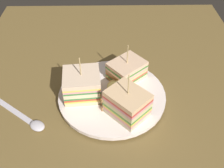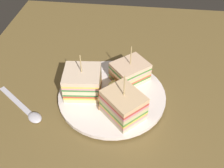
# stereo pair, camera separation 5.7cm
# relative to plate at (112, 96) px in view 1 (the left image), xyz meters

# --- Properties ---
(ground_plane) EXTENTS (0.95, 0.75, 0.02)m
(ground_plane) POSITION_rel_plate_xyz_m (0.00, 0.00, -0.02)
(ground_plane) COLOR brown
(plate) EXTENTS (0.24, 0.24, 0.02)m
(plate) POSITION_rel_plate_xyz_m (0.00, 0.00, 0.00)
(plate) COLOR white
(plate) RESTS_ON ground_plane
(sandwich_wedge_0) EXTENTS (0.08, 0.09, 0.10)m
(sandwich_wedge_0) POSITION_rel_plate_xyz_m (0.00, 0.07, 0.04)
(sandwich_wedge_0) COLOR beige
(sandwich_wedge_0) RESTS_ON plate
(sandwich_wedge_1) EXTENTS (0.10, 0.10, 0.11)m
(sandwich_wedge_1) POSITION_rel_plate_xyz_m (-0.06, -0.03, 0.04)
(sandwich_wedge_1) COLOR beige
(sandwich_wedge_1) RESTS_ON plate
(sandwich_wedge_2) EXTENTS (0.10, 0.10, 0.09)m
(sandwich_wedge_2) POSITION_rel_plate_xyz_m (0.05, -0.04, 0.03)
(sandwich_wedge_2) COLOR beige
(sandwich_wedge_2) RESTS_ON plate
(chip_pile) EXTENTS (0.07, 0.05, 0.03)m
(chip_pile) POSITION_rel_plate_xyz_m (0.00, -0.01, 0.02)
(chip_pile) COLOR #EDDA7E
(chip_pile) RESTS_ON plate
(spoon) EXTENTS (0.11, 0.14, 0.01)m
(spoon) POSITION_rel_plate_xyz_m (-0.07, 0.18, -0.01)
(spoon) COLOR silver
(spoon) RESTS_ON ground_plane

